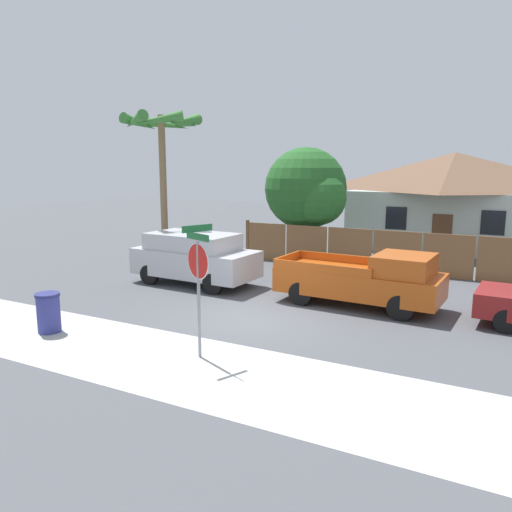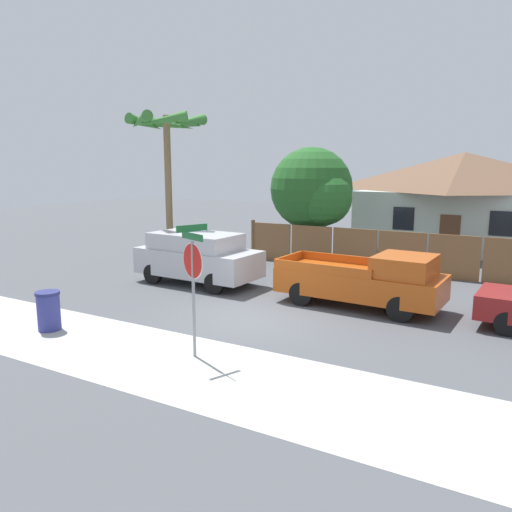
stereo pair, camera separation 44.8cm
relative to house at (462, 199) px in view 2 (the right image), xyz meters
name	(u,v)px [view 2 (the right image)]	position (x,y,z in m)	size (l,w,h in m)	color
ground_plane	(249,318)	(-3.30, -16.07, -2.55)	(80.00, 80.00, 0.00)	#4C4F54
sidewalk_strip	(166,361)	(-3.30, -19.67, -2.55)	(36.00, 3.20, 0.01)	#B2B2AD
wooden_fence	(427,255)	(-0.08, -8.04, -1.70)	(15.61, 0.12, 1.79)	brown
house	(462,199)	(0.00, 0.00, 0.00)	(10.26, 7.24, 4.92)	#B2C1B7
oak_tree	(314,191)	(-5.36, -6.82, 0.58)	(3.90, 3.71, 5.07)	brown
palm_tree	(167,135)	(-9.84, -11.52, 2.90)	(3.08, 3.30, 6.31)	brown
red_suv	(198,257)	(-7.05, -13.37, -1.55)	(4.61, 2.21, 1.85)	#B7B7BC
orange_pickup	(366,280)	(-0.80, -13.38, -1.71)	(5.01, 2.15, 1.70)	#B74C14
stop_sign	(193,269)	(-2.91, -19.14, -0.54)	(0.79, 0.71, 2.99)	gray
trash_bin	(49,311)	(-7.32, -19.53, -2.03)	(0.62, 0.62, 1.03)	navy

